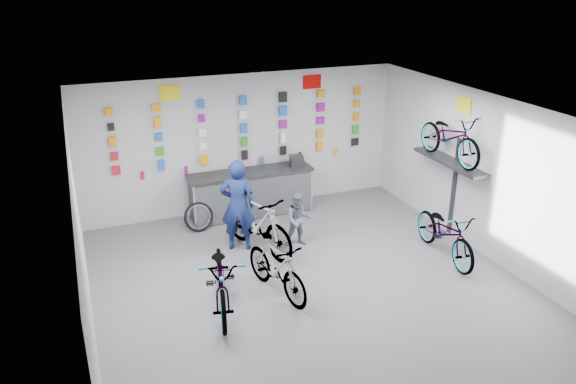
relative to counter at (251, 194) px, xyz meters
name	(u,v)px	position (x,y,z in m)	size (l,w,h in m)	color
floor	(318,296)	(0.00, -3.54, -0.49)	(8.00, 8.00, 0.00)	#505055
ceiling	(322,119)	(0.00, -3.54, 2.51)	(8.00, 8.00, 0.00)	white
wall_back	(243,143)	(0.00, 0.46, 1.01)	(7.00, 7.00, 0.00)	silver
wall_front	(497,375)	(0.00, -7.54, 1.01)	(7.00, 7.00, 0.00)	silver
wall_left	(82,252)	(-3.50, -3.54, 1.01)	(8.00, 8.00, 0.00)	silver
wall_right	(500,183)	(3.50, -3.54, 1.01)	(8.00, 8.00, 0.00)	silver
counter	(251,194)	(0.00, 0.00, 0.00)	(2.70, 0.66, 1.00)	black
merch_wall	(247,130)	(0.06, 0.39, 1.32)	(5.56, 0.08, 1.56)	red
wall_bracket	(450,166)	(3.33, -2.34, 0.98)	(0.39, 1.90, 2.00)	#333338
sign_left	(170,93)	(-1.50, 0.44, 2.23)	(0.42, 0.02, 0.30)	yellow
sign_right	(312,82)	(1.60, 0.44, 2.23)	(0.42, 0.02, 0.30)	#B50805
sign_side	(464,105)	(3.48, -2.34, 2.16)	(0.02, 0.40, 0.30)	yellow
bike_left	(222,278)	(-1.55, -3.28, 0.04)	(0.69, 1.99, 1.04)	gray
bike_center	(277,267)	(-0.61, -3.23, 0.01)	(0.47, 1.66, 1.00)	gray
bike_right	(446,232)	(2.75, -3.16, 0.01)	(0.67, 1.91, 1.00)	gray
bike_service	(258,223)	(-0.41, -1.67, 0.11)	(0.56, 1.97, 1.18)	gray
bike_wall	(450,137)	(3.25, -2.34, 1.57)	(0.63, 1.80, 0.95)	gray
clerk	(238,205)	(-0.71, -1.42, 0.41)	(0.65, 0.43, 1.79)	#121E4F
customer	(299,220)	(0.40, -1.73, 0.05)	(0.53, 0.41, 1.08)	slate
spare_wheel	(199,217)	(-1.25, -0.37, -0.18)	(0.66, 0.34, 0.62)	black
register	(297,160)	(1.07, 0.01, 0.62)	(0.28, 0.30, 0.22)	black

